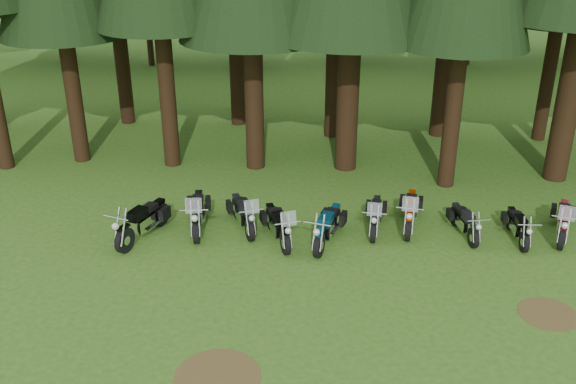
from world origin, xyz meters
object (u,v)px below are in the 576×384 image
motorcycle_3 (278,226)px  motorcycle_5 (375,216)px  motorcycle_4 (328,227)px  motorcycle_8 (518,227)px  motorcycle_6 (410,212)px  motorcycle_9 (563,222)px  motorcycle_7 (464,223)px  motorcycle_0 (143,222)px  motorcycle_2 (243,214)px  motorcycle_1 (198,213)px

motorcycle_3 → motorcycle_5: (2.82, 0.78, -0.02)m
motorcycle_3 → motorcycle_4: size_ratio=0.97×
motorcycle_3 → motorcycle_8: (6.84, 0.36, -0.07)m
motorcycle_6 → motorcycle_9: (4.31, -0.40, -0.02)m
motorcycle_7 → motorcycle_3: bearing=176.0°
motorcycle_9 → motorcycle_4: bearing=-154.9°
motorcycle_0 → motorcycle_2: (2.80, 0.70, -0.04)m
motorcycle_1 → motorcycle_8: (9.24, -0.27, -0.11)m
motorcycle_2 → motorcycle_7: 6.44m
motorcycle_1 → motorcycle_5: (5.22, 0.15, -0.06)m
motorcycle_5 → motorcycle_7: motorcycle_5 is taller
motorcycle_8 → motorcycle_9: size_ratio=0.86×
motorcycle_5 → motorcycle_9: 5.36m
motorcycle_2 → motorcycle_7: motorcycle_2 is taller
motorcycle_1 → motorcycle_5: bearing=-4.9°
motorcycle_7 → motorcycle_5: bearing=165.1°
motorcycle_9 → motorcycle_6: bearing=-165.6°
motorcycle_2 → motorcycle_4: 2.59m
motorcycle_2 → motorcycle_4: size_ratio=0.95×
motorcycle_4 → motorcycle_7: (3.96, 0.60, -0.08)m
motorcycle_1 → motorcycle_4: motorcycle_1 is taller
motorcycle_1 → motorcycle_5: 5.22m
motorcycle_4 → motorcycle_5: (1.41, 0.83, -0.03)m
motorcycle_5 → motorcycle_6: motorcycle_6 is taller
motorcycle_0 → motorcycle_9: size_ratio=1.04×
motorcycle_2 → motorcycle_6: 4.94m
motorcycle_2 → motorcycle_8: size_ratio=1.12×
motorcycle_4 → motorcycle_7: motorcycle_4 is taller
motorcycle_1 → motorcycle_2: motorcycle_1 is taller
motorcycle_5 → motorcycle_3: bearing=-156.6°
motorcycle_0 → motorcycle_4: bearing=20.6°
motorcycle_0 → motorcycle_1: size_ratio=0.96×
motorcycle_9 → motorcycle_3: bearing=-156.2°
motorcycle_0 → motorcycle_7: (9.24, 0.55, -0.10)m
motorcycle_3 → motorcycle_6: motorcycle_6 is taller
motorcycle_8 → motorcycle_3: bearing=-177.3°
motorcycle_3 → motorcycle_6: size_ratio=0.93×
motorcycle_2 → motorcycle_9: bearing=-21.3°
motorcycle_5 → motorcycle_8: motorcycle_5 is taller
motorcycle_2 → motorcycle_5: motorcycle_2 is taller
motorcycle_4 → motorcycle_6: 2.66m
motorcycle_7 → motorcycle_8: motorcycle_7 is taller
motorcycle_8 → motorcycle_5: bearing=173.8°
motorcycle_3 → motorcycle_1: bearing=146.5°
motorcycle_0 → motorcycle_9: (12.04, 0.59, -0.02)m
motorcycle_3 → motorcycle_5: bearing=-3.4°
motorcycle_6 → motorcycle_4: bearing=-146.7°
motorcycle_6 → motorcycle_7: 1.57m
motorcycle_0 → motorcycle_9: 12.06m
motorcycle_0 → motorcycle_7: bearing=24.6°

